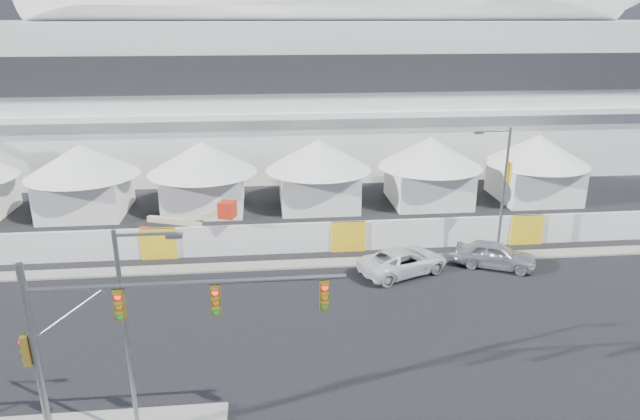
{
  "coord_description": "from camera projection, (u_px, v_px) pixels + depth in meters",
  "views": [
    {
      "loc": [
        0.69,
        -19.5,
        14.55
      ],
      "look_at": [
        3.71,
        10.0,
        4.4
      ],
      "focal_mm": 32.0,
      "sensor_mm": 36.0,
      "label": 1
    }
  ],
  "objects": [
    {
      "name": "streetlight_median",
      "position": [
        132.0,
        325.0,
        19.05
      ],
      "size": [
        2.21,
        0.22,
        7.99
      ],
      "color": "slate",
      "rests_on": "median_island"
    },
    {
      "name": "pickup_curb",
      "position": [
        403.0,
        261.0,
        33.74
      ],
      "size": [
        4.46,
        6.03,
        1.52
      ],
      "primitive_type": "imported",
      "rotation": [
        0.0,
        0.0,
        1.97
      ],
      "color": "silver",
      "rests_on": "ground"
    },
    {
      "name": "stadium",
      "position": [
        337.0,
        66.0,
        59.84
      ],
      "size": [
        80.0,
        24.8,
        21.98
      ],
      "color": "silver",
      "rests_on": "ground"
    },
    {
      "name": "traffic_mast",
      "position": [
        107.0,
        350.0,
        18.56
      ],
      "size": [
        10.43,
        0.7,
        7.25
      ],
      "color": "gray",
      "rests_on": "median_island"
    },
    {
      "name": "tent_row",
      "position": [
        261.0,
        169.0,
        44.62
      ],
      "size": [
        53.4,
        8.4,
        5.4
      ],
      "color": "white",
      "rests_on": "ground"
    },
    {
      "name": "streetlight_curb",
      "position": [
        501.0,
        184.0,
        34.66
      ],
      "size": [
        2.45,
        0.55,
        8.29
      ],
      "color": "slate",
      "rests_on": "ground"
    },
    {
      "name": "hoarding_fence",
      "position": [
        348.0,
        236.0,
        36.9
      ],
      "size": [
        70.0,
        0.25,
        2.0
      ],
      "primitive_type": "cube",
      "color": "white",
      "rests_on": "ground"
    },
    {
      "name": "sedan_silver",
      "position": [
        495.0,
        254.0,
        34.54
      ],
      "size": [
        3.73,
        5.12,
        1.62
      ],
      "primitive_type": "imported",
      "rotation": [
        0.0,
        0.0,
        1.14
      ],
      "color": "silver",
      "rests_on": "ground"
    },
    {
      "name": "ground",
      "position": [
        254.0,
        396.0,
        23.0
      ],
      "size": [
        160.0,
        160.0,
        0.0
      ],
      "primitive_type": "plane",
      "color": "black",
      "rests_on": "ground"
    },
    {
      "name": "far_curb",
      "position": [
        567.0,
        253.0,
        36.67
      ],
      "size": [
        80.0,
        1.2,
        0.12
      ],
      "primitive_type": "cube",
      "color": "gray",
      "rests_on": "ground"
    },
    {
      "name": "boom_lift",
      "position": [
        171.0,
        234.0,
        37.23
      ],
      "size": [
        7.52,
        2.87,
        3.68
      ],
      "rotation": [
        0.0,
        0.0,
        -0.37
      ],
      "color": "red",
      "rests_on": "ground"
    }
  ]
}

